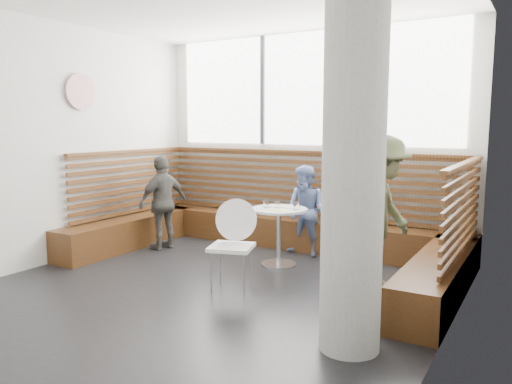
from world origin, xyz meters
The scene contains 15 objects.
room centered at (0.00, 0.00, 1.60)m, with size 5.00×5.00×3.20m.
booth centered at (0.00, 1.77, 0.41)m, with size 5.00×2.50×1.44m.
concrete_column centered at (1.85, -0.60, 1.60)m, with size 0.50×0.50×3.20m, color gray.
wall_art centered at (-2.46, 0.40, 2.30)m, with size 0.50×0.50×0.03m, color white.
cafe_table centered at (0.18, 1.29, 0.55)m, with size 0.74×0.74×0.76m.
cafe_chair centered at (0.20, 0.21, 0.59)m, with size 0.48×0.47×1.01m.
adult_man centered at (1.62, 0.98, 0.87)m, with size 1.12×0.65×1.74m, color #495035.
child_back centered at (0.27, 1.93, 0.64)m, with size 0.62×0.48×1.28m, color #6478AD.
child_left centered at (-1.72, 1.20, 0.70)m, with size 0.82×0.34×1.40m, color #464540.
plate_near centered at (0.05, 1.40, 0.77)m, with size 0.22×0.22×0.02m, color white.
plate_far centered at (0.24, 1.42, 0.77)m, with size 0.22×0.22×0.02m, color white.
glass_left centered at (0.01, 1.25, 0.82)m, with size 0.07×0.07×0.11m, color white.
glass_mid centered at (0.21, 1.21, 0.82)m, with size 0.07×0.07×0.11m, color white.
glass_right centered at (0.41, 1.32, 0.82)m, with size 0.07×0.07×0.11m, color white.
menu_card centered at (0.24, 1.15, 0.77)m, with size 0.22×0.15×0.00m, color #A5C64C.
Camera 1 is at (3.20, -4.39, 1.85)m, focal length 35.00 mm.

